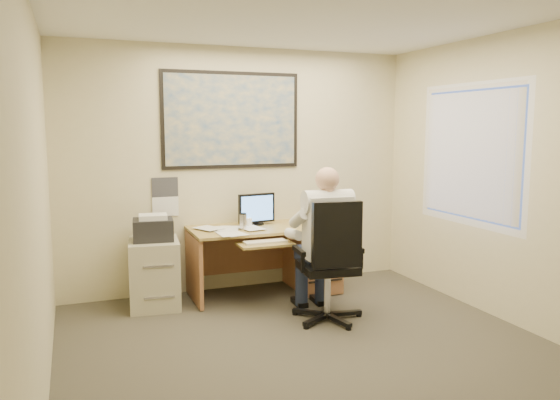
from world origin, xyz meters
name	(u,v)px	position (x,y,z in m)	size (l,w,h in m)	color
room_shell	(329,192)	(0.00, 0.00, 1.35)	(4.00, 4.50, 2.70)	#3D3A2F
desk	(292,252)	(0.48, 1.90, 0.44)	(1.60, 0.97, 1.09)	#A78C47
world_map	(232,120)	(-0.10, 2.23, 1.90)	(1.56, 0.03, 1.06)	#1E4C93
wall_calendar	(165,197)	(-0.85, 2.24, 1.08)	(0.28, 0.01, 0.42)	white
window_blinds	(470,155)	(1.97, 0.80, 1.55)	(0.06, 1.40, 1.30)	beige
filing_cabinet	(154,267)	(-1.04, 1.89, 0.41)	(0.56, 0.64, 0.96)	#B8B294
office_chair	(331,286)	(0.45, 0.84, 0.34)	(0.78, 0.78, 1.17)	black
person	(326,244)	(0.44, 0.93, 0.73)	(0.60, 0.86, 1.46)	silver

